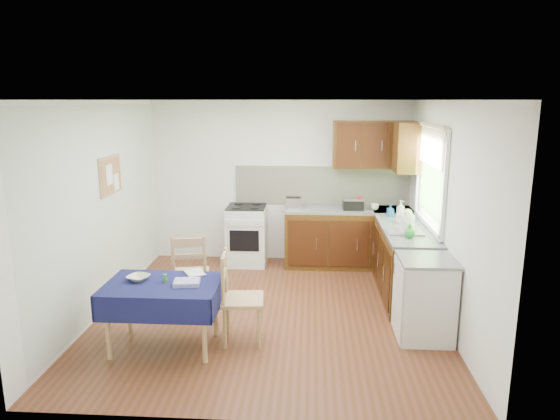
# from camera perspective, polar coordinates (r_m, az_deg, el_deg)

# --- Properties ---
(floor) EXTENTS (4.20, 4.20, 0.00)m
(floor) POSITION_cam_1_polar(r_m,az_deg,el_deg) (6.15, -1.20, -11.53)
(floor) COLOR #502B15
(floor) RESTS_ON ground
(ceiling) EXTENTS (4.00, 4.20, 0.02)m
(ceiling) POSITION_cam_1_polar(r_m,az_deg,el_deg) (5.61, -1.31, 12.47)
(ceiling) COLOR white
(ceiling) RESTS_ON wall_back
(wall_back) EXTENTS (4.00, 0.02, 2.50)m
(wall_back) POSITION_cam_1_polar(r_m,az_deg,el_deg) (7.81, 0.04, 3.26)
(wall_back) COLOR white
(wall_back) RESTS_ON ground
(wall_front) EXTENTS (4.00, 0.02, 2.50)m
(wall_front) POSITION_cam_1_polar(r_m,az_deg,el_deg) (3.74, -3.96, -7.08)
(wall_front) COLOR white
(wall_front) RESTS_ON ground
(wall_left) EXTENTS (0.02, 4.20, 2.50)m
(wall_left) POSITION_cam_1_polar(r_m,az_deg,el_deg) (6.24, -19.87, 0.17)
(wall_left) COLOR silver
(wall_left) RESTS_ON ground
(wall_right) EXTENTS (0.02, 4.20, 2.50)m
(wall_right) POSITION_cam_1_polar(r_m,az_deg,el_deg) (5.93, 18.38, -0.34)
(wall_right) COLOR white
(wall_right) RESTS_ON ground
(base_cabinets) EXTENTS (1.90, 2.30, 0.86)m
(base_cabinets) POSITION_cam_1_polar(r_m,az_deg,el_deg) (7.21, 10.47, -4.42)
(base_cabinets) COLOR black
(base_cabinets) RESTS_ON ground
(worktop_back) EXTENTS (1.90, 0.60, 0.04)m
(worktop_back) POSITION_cam_1_polar(r_m,az_deg,el_deg) (7.59, 7.83, 0.03)
(worktop_back) COLOR slate
(worktop_back) RESTS_ON base_cabinets
(worktop_right) EXTENTS (0.60, 1.70, 0.04)m
(worktop_right) POSITION_cam_1_polar(r_m,az_deg,el_deg) (6.57, 14.22, -2.20)
(worktop_right) COLOR slate
(worktop_right) RESTS_ON base_cabinets
(worktop_corner) EXTENTS (0.60, 0.60, 0.04)m
(worktop_corner) POSITION_cam_1_polar(r_m,az_deg,el_deg) (7.67, 12.68, -0.03)
(worktop_corner) COLOR slate
(worktop_corner) RESTS_ON base_cabinets
(splashback) EXTENTS (2.70, 0.02, 0.60)m
(splashback) POSITION_cam_1_polar(r_m,az_deg,el_deg) (7.79, 4.81, 2.82)
(splashback) COLOR #EDE2C9
(splashback) RESTS_ON wall_back
(upper_cabinets) EXTENTS (1.20, 0.85, 0.70)m
(upper_cabinets) POSITION_cam_1_polar(r_m,az_deg,el_deg) (7.50, 11.70, 7.24)
(upper_cabinets) COLOR black
(upper_cabinets) RESTS_ON wall_back
(stove) EXTENTS (0.60, 0.61, 0.92)m
(stove) POSITION_cam_1_polar(r_m,az_deg,el_deg) (7.73, -3.81, -2.86)
(stove) COLOR silver
(stove) RESTS_ON ground
(window) EXTENTS (0.04, 1.48, 1.26)m
(window) POSITION_cam_1_polar(r_m,az_deg,el_deg) (6.52, 16.85, 4.46)
(window) COLOR #335824
(window) RESTS_ON wall_right
(fridge) EXTENTS (0.58, 0.60, 0.89)m
(fridge) POSITION_cam_1_polar(r_m,az_deg,el_deg) (5.58, 16.21, -9.68)
(fridge) COLOR silver
(fridge) RESTS_ON ground
(corkboard) EXTENTS (0.04, 0.62, 0.47)m
(corkboard) POSITION_cam_1_polar(r_m,az_deg,el_deg) (6.44, -18.81, 3.77)
(corkboard) COLOR #AA8455
(corkboard) RESTS_ON wall_left
(dining_table) EXTENTS (1.15, 0.78, 0.69)m
(dining_table) POSITION_cam_1_polar(r_m,az_deg,el_deg) (5.25, -13.23, -9.22)
(dining_table) COLOR #101040
(dining_table) RESTS_ON ground
(chair_far) EXTENTS (0.51, 0.51, 0.99)m
(chair_far) POSITION_cam_1_polar(r_m,az_deg,el_deg) (6.02, -10.23, -6.92)
(chair_far) COLOR #AA8455
(chair_far) RESTS_ON ground
(chair_near) EXTENTS (0.46, 0.46, 0.97)m
(chair_near) POSITION_cam_1_polar(r_m,az_deg,el_deg) (5.28, -4.85, -9.66)
(chair_near) COLOR #AA8455
(chair_near) RESTS_ON ground
(toaster) EXTENTS (0.25, 0.15, 0.19)m
(toaster) POSITION_cam_1_polar(r_m,az_deg,el_deg) (7.45, 1.54, 0.77)
(toaster) COLOR silver
(toaster) RESTS_ON worktop_back
(sandwich_press) EXTENTS (0.30, 0.26, 0.17)m
(sandwich_press) POSITION_cam_1_polar(r_m,az_deg,el_deg) (7.52, 8.34, 0.72)
(sandwich_press) COLOR black
(sandwich_press) RESTS_ON worktop_back
(sauce_bottle) EXTENTS (0.05, 0.05, 0.22)m
(sauce_bottle) POSITION_cam_1_polar(r_m,az_deg,el_deg) (7.49, 9.01, 0.85)
(sauce_bottle) COLOR red
(sauce_bottle) RESTS_ON worktop_back
(yellow_packet) EXTENTS (0.12, 0.09, 0.15)m
(yellow_packet) POSITION_cam_1_polar(r_m,az_deg,el_deg) (7.66, 7.64, 0.89)
(yellow_packet) COLOR gold
(yellow_packet) RESTS_ON worktop_back
(dish_rack) EXTENTS (0.43, 0.33, 0.20)m
(dish_rack) POSITION_cam_1_polar(r_m,az_deg,el_deg) (6.33, 14.07, -2.33)
(dish_rack) COLOR gray
(dish_rack) RESTS_ON worktop_right
(kettle) EXTENTS (0.18, 0.18, 0.30)m
(kettle) POSITION_cam_1_polar(r_m,az_deg,el_deg) (6.32, 14.33, -1.35)
(kettle) COLOR silver
(kettle) RESTS_ON worktop_right
(cup) EXTENTS (0.15, 0.15, 0.10)m
(cup) POSITION_cam_1_polar(r_m,az_deg,el_deg) (7.53, 10.76, 0.36)
(cup) COLOR silver
(cup) RESTS_ON worktop_back
(soap_bottle_a) EXTENTS (0.16, 0.16, 0.30)m
(soap_bottle_a) POSITION_cam_1_polar(r_m,az_deg,el_deg) (6.80, 13.60, -0.18)
(soap_bottle_a) COLOR silver
(soap_bottle_a) RESTS_ON worktop_right
(soap_bottle_b) EXTENTS (0.09, 0.09, 0.18)m
(soap_bottle_b) POSITION_cam_1_polar(r_m,az_deg,el_deg) (7.13, 12.49, -0.05)
(soap_bottle_b) COLOR #1B569D
(soap_bottle_b) RESTS_ON worktop_right
(soap_bottle_c) EXTENTS (0.17, 0.17, 0.16)m
(soap_bottle_c) POSITION_cam_1_polar(r_m,az_deg,el_deg) (6.10, 14.61, -2.35)
(soap_bottle_c) COLOR #278F32
(soap_bottle_c) RESTS_ON worktop_right
(plate_bowl) EXTENTS (0.27, 0.27, 0.05)m
(plate_bowl) POSITION_cam_1_polar(r_m,az_deg,el_deg) (5.35, -15.87, -7.47)
(plate_bowl) COLOR beige
(plate_bowl) RESTS_ON dining_table
(book) EXTENTS (0.28, 0.30, 0.02)m
(book) POSITION_cam_1_polar(r_m,az_deg,el_deg) (5.39, -10.64, -7.24)
(book) COLOR white
(book) RESTS_ON dining_table
(spice_jar) EXTENTS (0.04, 0.04, 0.08)m
(spice_jar) POSITION_cam_1_polar(r_m,az_deg,el_deg) (5.23, -13.01, -7.60)
(spice_jar) COLOR #27902B
(spice_jar) RESTS_ON dining_table
(tea_towel) EXTENTS (0.27, 0.23, 0.04)m
(tea_towel) POSITION_cam_1_polar(r_m,az_deg,el_deg) (5.12, -10.61, -8.15)
(tea_towel) COLOR #292997
(tea_towel) RESTS_ON dining_table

